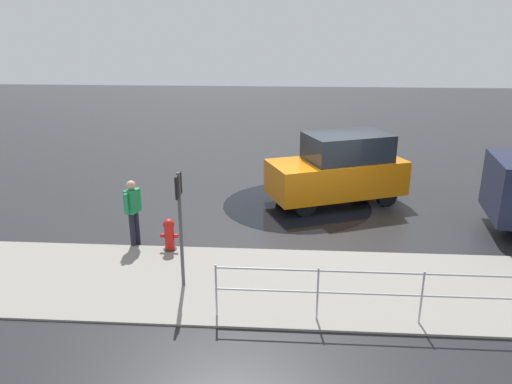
{
  "coord_description": "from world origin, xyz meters",
  "views": [
    {
      "loc": [
        1.28,
        13.23,
        5.03
      ],
      "look_at": [
        2.11,
        0.99,
        0.9
      ],
      "focal_mm": 35.0,
      "sensor_mm": 36.0,
      "label": 1
    }
  ],
  "objects_px": {
    "pedestrian": "(133,208)",
    "fire_hydrant": "(169,235)",
    "sign_post": "(180,214)",
    "moving_hatchback": "(339,169)"
  },
  "relations": [
    {
      "from": "fire_hydrant",
      "to": "moving_hatchback",
      "type": "bearing_deg",
      "value": -138.96
    },
    {
      "from": "moving_hatchback",
      "to": "sign_post",
      "type": "height_order",
      "value": "sign_post"
    },
    {
      "from": "moving_hatchback",
      "to": "pedestrian",
      "type": "bearing_deg",
      "value": 33.56
    },
    {
      "from": "pedestrian",
      "to": "sign_post",
      "type": "relative_size",
      "value": 0.68
    },
    {
      "from": "pedestrian",
      "to": "sign_post",
      "type": "distance_m",
      "value": 2.53
    },
    {
      "from": "moving_hatchback",
      "to": "pedestrian",
      "type": "xyz_separation_m",
      "value": [
        5.1,
        3.39,
        -0.07
      ]
    },
    {
      "from": "moving_hatchback",
      "to": "fire_hydrant",
      "type": "height_order",
      "value": "moving_hatchback"
    },
    {
      "from": "pedestrian",
      "to": "fire_hydrant",
      "type": "bearing_deg",
      "value": 163.1
    },
    {
      "from": "moving_hatchback",
      "to": "fire_hydrant",
      "type": "bearing_deg",
      "value": 41.04
    },
    {
      "from": "pedestrian",
      "to": "sign_post",
      "type": "xyz_separation_m",
      "value": [
        -1.56,
        1.9,
        0.62
      ]
    }
  ]
}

